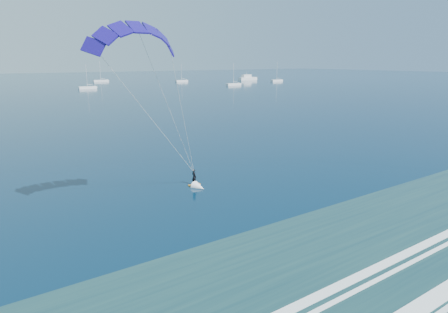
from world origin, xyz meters
name	(u,v)px	position (x,y,z in m)	size (l,w,h in m)	color
kitesurfer_rig	(170,112)	(-2.32, 28.14, 8.79)	(14.85, 9.48, 17.29)	orange
motor_yacht	(247,78)	(150.13, 209.30, 1.47)	(13.46, 3.59, 5.77)	silver
sailboat_3	(87,88)	(37.44, 188.00, 0.68)	(8.15, 2.40, 11.38)	silver
sailboat_4	(101,81)	(62.89, 245.59, 0.69)	(9.35, 2.40, 12.63)	silver
sailboat_5	(182,81)	(103.21, 215.36, 0.68)	(7.89, 2.40, 10.89)	silver
sailboat_6	(234,84)	(109.09, 169.33, 0.68)	(8.60, 2.40, 11.67)	silver
sailboat_8	(277,80)	(154.73, 185.42, 0.69)	(8.45, 2.40, 12.33)	silver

